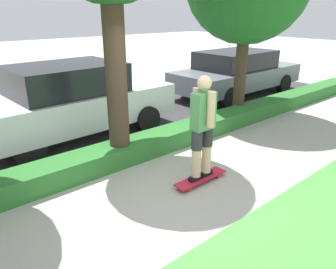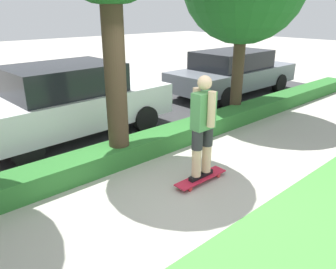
{
  "view_description": "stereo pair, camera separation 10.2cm",
  "coord_description": "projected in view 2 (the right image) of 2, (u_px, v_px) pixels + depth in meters",
  "views": [
    {
      "loc": [
        -3.09,
        -3.22,
        2.68
      ],
      "look_at": [
        0.18,
        0.6,
        0.77
      ],
      "focal_mm": 35.0,
      "sensor_mm": 36.0,
      "label": 1
    },
    {
      "loc": [
        -3.17,
        -3.15,
        2.68
      ],
      "look_at": [
        0.18,
        0.6,
        0.77
      ],
      "focal_mm": 35.0,
      "sensor_mm": 36.0,
      "label": 2
    }
  ],
  "objects": [
    {
      "name": "skateboard",
      "position": [
        201.0,
        178.0,
        5.43
      ],
      "size": [
        1.02,
        0.24,
        0.09
      ],
      "color": "red",
      "rests_on": "ground_plane"
    },
    {
      "name": "parked_car_rear",
      "position": [
        233.0,
        72.0,
        10.88
      ],
      "size": [
        4.77,
        1.96,
        1.45
      ],
      "rotation": [
        0.0,
        0.0,
        0.01
      ],
      "color": "slate",
      "rests_on": "ground_plane"
    },
    {
      "name": "street_asphalt",
      "position": [
        65.0,
        126.0,
        8.05
      ],
      "size": [
        18.54,
        5.0,
        0.01
      ],
      "color": "#38383A",
      "rests_on": "ground_plane"
    },
    {
      "name": "hedge_row",
      "position": [
        126.0,
        152.0,
        6.17
      ],
      "size": [
        18.54,
        0.6,
        0.37
      ],
      "color": "#2D702D",
      "rests_on": "ground_plane"
    },
    {
      "name": "parked_car_middle",
      "position": [
        70.0,
        101.0,
        7.19
      ],
      "size": [
        4.46,
        2.06,
        1.61
      ],
      "rotation": [
        0.0,
        0.0,
        0.04
      ],
      "color": "silver",
      "rests_on": "ground_plane"
    },
    {
      "name": "ground_plane",
      "position": [
        185.0,
        193.0,
        5.12
      ],
      "size": [
        60.0,
        60.0,
        0.0
      ],
      "primitive_type": "plane",
      "color": "#ADA89E"
    },
    {
      "name": "skater_person",
      "position": [
        203.0,
        126.0,
        5.1
      ],
      "size": [
        0.5,
        0.44,
        1.69
      ],
      "color": "black",
      "rests_on": "skateboard"
    }
  ]
}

